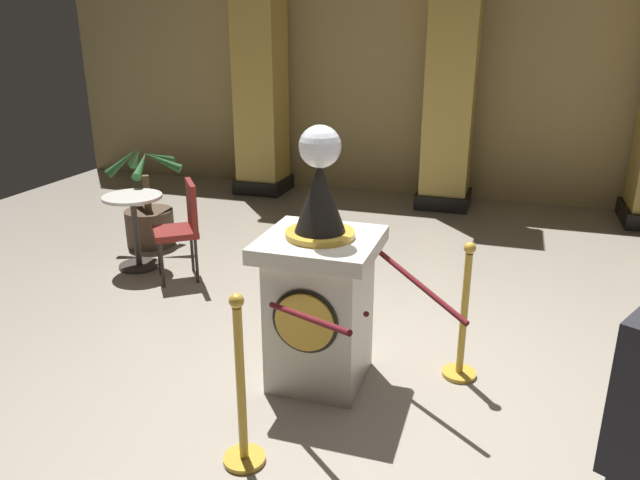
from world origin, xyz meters
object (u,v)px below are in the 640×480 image
object	(u,v)px
stanchion_far	(463,331)
potted_palm_left	(149,217)
cafe_chair_red	(183,222)
cafe_table	(135,222)
stanchion_near	(242,406)
pedestal_clock	(320,290)

from	to	relation	value
stanchion_far	potted_palm_left	bearing A→B (deg)	154.28
potted_palm_left	cafe_chair_red	distance (m)	1.18
stanchion_far	cafe_table	bearing A→B (deg)	161.88
stanchion_near	cafe_chair_red	world-z (taller)	stanchion_near
stanchion_far	cafe_chair_red	bearing A→B (deg)	160.09
stanchion_near	potted_palm_left	world-z (taller)	potted_palm_left
stanchion_near	potted_palm_left	bearing A→B (deg)	130.01
cafe_table	cafe_chair_red	bearing A→B (deg)	-9.72
pedestal_clock	cafe_table	world-z (taller)	pedestal_clock
potted_palm_left	stanchion_near	bearing A→B (deg)	-49.99
pedestal_clock	cafe_table	bearing A→B (deg)	149.39
stanchion_far	cafe_table	distance (m)	3.51
cafe_table	stanchion_far	bearing A→B (deg)	-18.12
pedestal_clock	stanchion_far	bearing A→B (deg)	19.87
pedestal_clock	cafe_table	distance (m)	2.80
stanchion_near	cafe_table	xyz separation A→B (m)	(-2.26, 2.37, 0.12)
stanchion_near	cafe_table	size ratio (longest dim) A/B	1.37
cafe_table	potted_palm_left	bearing A→B (deg)	112.56
stanchion_near	stanchion_far	size ratio (longest dim) A/B	1.04
pedestal_clock	cafe_chair_red	distance (m)	2.23
stanchion_near	potted_palm_left	distance (m)	3.93
pedestal_clock	stanchion_far	world-z (taller)	pedestal_clock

